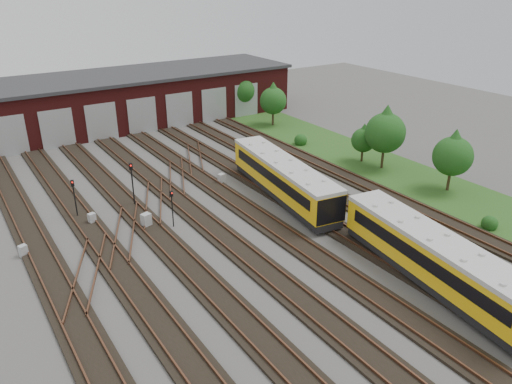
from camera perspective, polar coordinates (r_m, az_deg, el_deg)
ground at (r=34.57m, az=3.79°, el=-8.10°), size 120.00×120.00×0.00m
track_network at (r=34.82m, az=2.99°, el=-7.60°), size 30.40×70.00×0.33m
maintenance_shed at (r=67.41m, az=-17.24°, el=9.86°), size 51.00×12.50×6.35m
grass_verge at (r=52.93m, az=13.85°, el=2.96°), size 8.00×55.00×0.05m
metro_train at (r=33.18m, az=19.81°, el=-7.21°), size 4.74×47.26×3.11m
signal_mast_0 at (r=42.24m, az=-20.07°, el=-0.19°), size 0.29×0.27×3.27m
signal_mast_1 at (r=38.84m, az=-9.58°, el=-1.39°), size 0.25×0.24×3.02m
signal_mast_2 at (r=42.82m, az=-13.98°, el=1.44°), size 0.32×0.30×3.86m
signal_mast_3 at (r=50.79m, az=-0.97°, el=5.16°), size 0.28×0.26×3.12m
relay_cabinet_0 at (r=38.62m, az=-25.06°, el=-6.12°), size 0.63×0.58×0.87m
relay_cabinet_1 at (r=41.45m, az=-18.23°, el=-2.90°), size 0.63×0.57×0.89m
relay_cabinet_2 at (r=39.73m, az=-12.42°, el=-3.20°), size 0.81×0.73×1.14m
relay_cabinet_3 at (r=46.93m, az=-3.97°, el=1.52°), size 0.68×0.60×0.97m
relay_cabinet_4 at (r=53.30m, az=0.98°, el=4.37°), size 0.68×0.60×1.02m
tree_0 at (r=69.91m, az=-1.64°, el=11.88°), size 3.58×3.58×5.93m
tree_1 at (r=64.65m, az=1.98°, el=10.74°), size 3.42×3.42×5.66m
tree_2 at (r=50.97m, az=14.61°, el=7.09°), size 3.98×3.98×6.60m
tree_3 at (r=52.87m, az=12.20°, el=6.13°), size 2.51×2.51×4.16m
tree_4 at (r=47.45m, az=21.65°, el=4.31°), size 3.52×3.52×5.84m
bush_0 at (r=42.60m, az=25.18°, el=-3.05°), size 1.25×1.25×1.25m
bush_1 at (r=57.89m, az=5.13°, el=6.11°), size 1.48×1.48×1.48m
bush_2 at (r=71.23m, az=-0.80°, el=9.50°), size 1.30×1.30×1.30m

